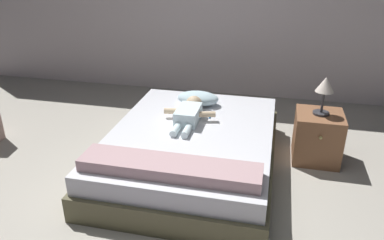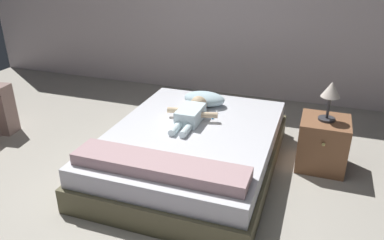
{
  "view_description": "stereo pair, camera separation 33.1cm",
  "coord_description": "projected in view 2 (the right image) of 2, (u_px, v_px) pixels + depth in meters",
  "views": [
    {
      "loc": [
        0.74,
        -2.02,
        1.86
      ],
      "look_at": [
        0.06,
        0.92,
        0.48
      ],
      "focal_mm": 34.9,
      "sensor_mm": 36.0,
      "label": 1
    },
    {
      "loc": [
        1.06,
        -1.93,
        1.86
      ],
      "look_at": [
        0.06,
        0.92,
        0.48
      ],
      "focal_mm": 34.9,
      "sensor_mm": 36.0,
      "label": 2
    }
  ],
  "objects": [
    {
      "name": "blanket",
      "position": [
        159.0,
        166.0,
        2.72
      ],
      "size": [
        1.33,
        0.28,
        0.09
      ],
      "color": "#B79296",
      "rests_on": "bed"
    },
    {
      "name": "nightstand",
      "position": [
        323.0,
        143.0,
        3.43
      ],
      "size": [
        0.43,
        0.46,
        0.47
      ],
      "color": "brown",
      "rests_on": "ground_plane"
    },
    {
      "name": "wall_behind_bed",
      "position": [
        241.0,
        0.0,
        4.79
      ],
      "size": [
        8.0,
        0.12,
        2.53
      ],
      "primitive_type": "cube",
      "color": "silver",
      "rests_on": "ground_plane"
    },
    {
      "name": "ground_plane",
      "position": [
        143.0,
        227.0,
        2.74
      ],
      "size": [
        8.0,
        8.0,
        0.0
      ],
      "primitive_type": "plane",
      "color": "#ABA598"
    },
    {
      "name": "bed",
      "position": [
        192.0,
        149.0,
        3.44
      ],
      "size": [
        1.48,
        1.99,
        0.38
      ],
      "color": "brown",
      "rests_on": "ground_plane"
    },
    {
      "name": "pillow",
      "position": [
        204.0,
        99.0,
        3.87
      ],
      "size": [
        0.43,
        0.27,
        0.14
      ],
      "color": "silver",
      "rests_on": "bed"
    },
    {
      "name": "lamp",
      "position": [
        331.0,
        93.0,
        3.22
      ],
      "size": [
        0.16,
        0.16,
        0.36
      ],
      "color": "#333338",
      "rests_on": "nightstand"
    },
    {
      "name": "toothbrush",
      "position": [
        215.0,
        115.0,
        3.64
      ],
      "size": [
        0.01,
        0.17,
        0.02
      ],
      "color": "#2C8EE2",
      "rests_on": "bed"
    },
    {
      "name": "baby",
      "position": [
        192.0,
        113.0,
        3.54
      ],
      "size": [
        0.51,
        0.68,
        0.17
      ],
      "color": "white",
      "rests_on": "bed"
    }
  ]
}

